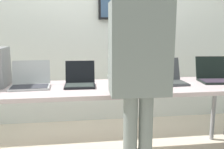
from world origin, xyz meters
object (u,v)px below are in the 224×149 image
Objects in this scene: laptop_station_2 at (126,78)px; laptop_station_4 at (214,76)px; laptop_station_3 at (169,78)px; workbench at (106,91)px; laptop_station_0 at (31,81)px; person at (139,65)px; laptop_station_1 at (80,80)px.

laptop_station_4 is (0.98, 0.01, -0.00)m from laptop_station_2.
laptop_station_2 is at bearing 178.90° from laptop_station_3.
laptop_station_4 is (1.21, 0.08, 0.11)m from workbench.
laptop_station_2 reaches higher than laptop_station_0.
laptop_station_3 reaches higher than workbench.
laptop_station_0 is 1.12× the size of laptop_station_3.
workbench is 0.26m from laptop_station_2.
laptop_station_2 reaches higher than laptop_station_3.
person is (-0.50, -0.69, 0.24)m from laptop_station_3.
person reaches higher than laptop_station_4.
laptop_station_1 is at bearing -179.70° from laptop_station_3.
person reaches higher than laptop_station_2.
laptop_station_3 is at bearing 5.65° from workbench.
laptop_station_3 is 0.52m from laptop_station_4.
laptop_station_3 is 0.95× the size of laptop_station_4.
workbench is 0.28m from laptop_station_1.
person is at bearing -126.16° from laptop_station_3.
workbench is 7.39× the size of laptop_station_2.
laptop_station_4 reaches higher than laptop_station_0.
laptop_station_4 is 0.20× the size of person.
laptop_station_1 is at bearing -179.16° from laptop_station_4.
laptop_station_2 is (0.97, 0.00, 0.00)m from laptop_station_0.
laptop_station_3 is (0.94, 0.00, 0.00)m from laptop_station_1.
laptop_station_3 is at bearing -0.28° from laptop_station_0.
laptop_station_0 is at bearing 179.72° from laptop_station_3.
laptop_station_4 reaches higher than workbench.
laptop_station_2 is at bearing 1.65° from laptop_station_1.
laptop_station_0 is 0.49m from laptop_station_1.
person is at bearing -145.34° from laptop_station_4.
laptop_station_2 reaches higher than laptop_station_4.
laptop_station_4 is at bearing 0.45° from laptop_station_2.
laptop_station_2 is (0.48, 0.01, 0.00)m from laptop_station_1.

